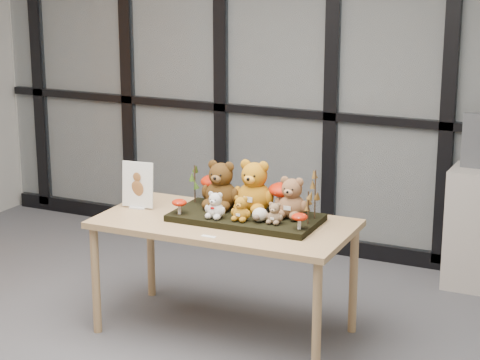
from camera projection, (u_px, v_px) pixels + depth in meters
The scene contains 22 objects.
room_shell at pixel (73, 64), 4.22m from camera, with size 5.00×5.00×5.00m.
glass_partition at pixel (275, 63), 6.44m from camera, with size 4.90×0.06×2.78m.
display_table at pixel (224, 232), 5.06m from camera, with size 1.50×0.77×0.70m.
diorama_tray at pixel (246, 218), 5.04m from camera, with size 0.85×0.43×0.04m, color black.
bear_pooh_yellow at pixel (254, 183), 5.07m from camera, with size 0.26×0.23×0.34m, color #B67212, non-canonical shape.
bear_brown_medium at pixel (221, 182), 5.13m from camera, with size 0.24×0.22×0.32m, color #42290E, non-canonical shape.
bear_tan_back at pixel (292, 195), 4.96m from camera, with size 0.20×0.18×0.26m, color brown, non-canonical shape.
bear_small_yellow at pixel (241, 207), 4.91m from camera, with size 0.12×0.11×0.16m, color #B37517, non-canonical shape.
bear_white_bow at pixel (216, 204), 4.96m from camera, with size 0.13×0.12×0.17m, color silver, non-canonical shape.
bear_beige_small at pixel (275, 212), 4.86m from camera, with size 0.10×0.09×0.14m, color #846749, non-canonical shape.
plush_cream_hedgehog at pixel (260, 214), 4.90m from camera, with size 0.07×0.06×0.09m, color beige, non-canonical shape.
mushroom_back_left at pixel (215, 188), 5.24m from camera, with size 0.18×0.18×0.20m, color #A71805, non-canonical shape.
mushroom_back_right at pixel (284, 197), 5.04m from camera, with size 0.18×0.18×0.20m, color #A71805, non-canonical shape.
mushroom_front_left at pixel (179, 206), 5.04m from camera, with size 0.09×0.09×0.10m, color #A71805, non-canonical shape.
mushroom_front_right at pixel (299, 220), 4.76m from camera, with size 0.09×0.09×0.10m, color #A71805, non-canonical shape.
sprig_green_far_left at pixel (195, 184), 5.26m from camera, with size 0.05×0.05×0.23m, color #1D380C, non-canonical shape.
sprig_green_mid_left at pixel (219, 186), 5.25m from camera, with size 0.05×0.05×0.21m, color #1D380C, non-canonical shape.
sprig_dry_far_right at pixel (315, 194), 4.93m from camera, with size 0.05×0.05×0.29m, color brown, non-canonical shape.
sprig_dry_mid_right at pixel (308, 208), 4.84m from camera, with size 0.05×0.05×0.19m, color brown, non-canonical shape.
sprig_green_centre at pixel (249, 191), 5.18m from camera, with size 0.05×0.05×0.19m, color #1D380C, non-canonical shape.
sign_holder at pixel (138, 187), 5.26m from camera, with size 0.20×0.07×0.29m.
label_card at pixel (209, 236), 4.76m from camera, with size 0.08×0.03×0.00m, color white.
Camera 1 is at (2.56, -3.46, 2.20)m, focal length 65.00 mm.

